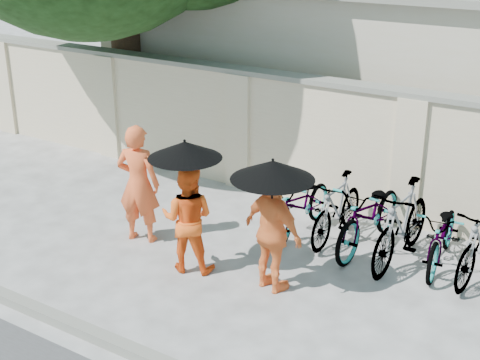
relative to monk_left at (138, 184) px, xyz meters
The scene contains 13 objects.
ground 1.49m from the monk_left, 26.18° to the right, with size 80.00×80.00×0.00m, color #BDBDBC.
kerb 2.61m from the monk_left, 64.21° to the right, with size 40.00×0.16×0.12m, color slate.
compound_wall 3.39m from the monk_left, 52.12° to the left, with size 20.00×0.30×2.00m, color beige.
monk_left is the anchor object (origin of this frame).
monk_center 1.18m from the monk_left, 16.76° to the right, with size 0.72×0.56×1.47m, color #FF5F19.
parasol_center 1.51m from the monk_left, 19.62° to the right, with size 0.94×0.94×1.00m.
monk_right 2.34m from the monk_left, ahead, with size 0.93×0.39×1.59m, color #FF853C.
parasol_right 2.49m from the monk_left, ahead, with size 1.02×1.02×0.86m.
bike_0 2.40m from the monk_left, 37.11° to the left, with size 0.61×1.76×0.93m, color #8F919B.
bike_1 2.89m from the monk_left, 32.85° to the left, with size 0.46×1.63×0.98m, color #8F919B.
bike_2 3.32m from the monk_left, 27.78° to the left, with size 0.68×1.94×1.02m, color #8F919B.
bike_3 3.71m from the monk_left, 21.82° to the left, with size 0.53×1.89×1.13m, color #8F919B.
bike_4 4.28m from the monk_left, 21.87° to the left, with size 0.59×1.69×0.89m, color #8F919B.
Camera 1 is at (4.92, -6.15, 4.40)m, focal length 50.00 mm.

